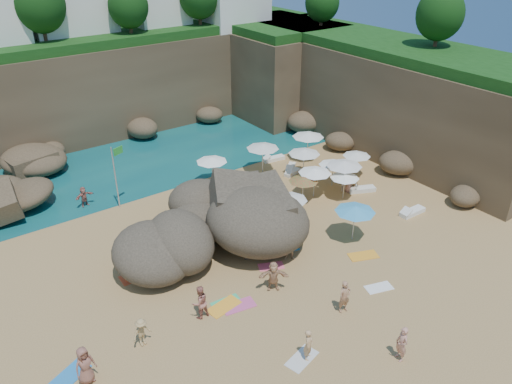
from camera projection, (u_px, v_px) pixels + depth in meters
ground at (258, 250)px, 29.94m from camera, size 120.00×120.00×0.00m
seawater at (86, 114)px, 51.30m from camera, size 120.00×120.00×0.00m
cliff_back at (119, 83)px, 46.87m from camera, size 44.00×8.00×8.00m
cliff_right at (380, 96)px, 43.55m from camera, size 8.00×30.00×8.00m
cliff_corner at (277, 70)px, 51.06m from camera, size 10.00×12.00×8.00m
rock_promontory at (2, 197)px, 35.64m from camera, size 12.00×7.00×2.00m
clifftop_buildings at (115, 0)px, 44.49m from camera, size 28.48×9.48×7.00m
clifftop_trees at (165, 6)px, 40.95m from camera, size 35.60×23.82×4.40m
rock_outcrop at (190, 248)px, 30.10m from camera, size 10.59×9.00×3.64m
flag_pole at (116, 169)px, 33.17m from camera, size 0.85×0.35×4.48m
parasol_0 at (212, 159)px, 36.59m from camera, size 2.31×2.31×2.18m
parasol_1 at (304, 152)px, 37.61m from camera, size 2.42×2.42×2.29m
parasol_2 at (263, 146)px, 38.28m from camera, size 2.53×2.53×2.39m
parasol_3 at (315, 171)px, 34.87m from camera, size 2.34×2.34×2.21m
parasol_4 at (308, 135)px, 40.27m from camera, size 2.57×2.57×2.43m
parasol_5 at (290, 198)px, 31.63m from camera, size 2.24×2.24×2.12m
parasol_6 at (303, 179)px, 34.22m from camera, size 2.06×2.06×1.95m
parasol_7 at (357, 154)px, 37.84m from camera, size 2.11×2.11×2.00m
parasol_8 at (345, 176)px, 34.69m from camera, size 2.05×2.05×1.94m
parasol_9 at (334, 163)px, 36.35m from camera, size 2.16×2.16×2.04m
parasol_10 at (355, 209)px, 29.96m from camera, size 2.48×2.48×2.34m
parasol_11 at (344, 164)px, 35.41m from camera, size 2.57×2.57×2.43m
lounger_0 at (292, 172)px, 38.95m from camera, size 1.67×0.96×0.25m
lounger_1 at (274, 159)px, 41.17m from camera, size 1.93×0.87×0.29m
lounger_2 at (291, 167)px, 39.76m from camera, size 1.59×1.43×0.25m
lounger_3 at (228, 221)px, 32.57m from camera, size 1.76×0.76×0.26m
lounger_4 at (362, 189)px, 36.41m from camera, size 2.09×1.43×0.31m
lounger_5 at (412, 212)px, 33.56m from camera, size 1.96×0.68×0.30m
towel_0 at (69, 376)px, 21.55m from camera, size 2.05×1.61×0.03m
towel_1 at (239, 306)px, 25.53m from camera, size 1.85×1.15×0.03m
towel_2 at (224, 306)px, 25.48m from camera, size 1.89×1.15×0.03m
towel_3 at (226, 302)px, 25.75m from camera, size 1.59×0.88×0.03m
towel_5 at (302, 359)px, 22.43m from camera, size 1.78×1.19×0.03m
towel_7 at (138, 275)px, 27.74m from camera, size 1.97×1.02×0.03m
towel_8 at (285, 249)px, 29.97m from camera, size 1.78×1.13×0.03m
towel_9 at (271, 266)px, 28.47m from camera, size 1.62×1.25×0.03m
towel_10 at (363, 256)px, 29.38m from camera, size 1.93×1.45×0.03m
towel_11 at (173, 270)px, 28.15m from camera, size 1.89×1.14×0.03m
towel_13 at (379, 288)px, 26.80m from camera, size 1.64×1.16×0.03m
person_stand_0 at (309, 345)px, 22.10m from camera, size 0.71×0.66×1.63m
person_stand_1 at (200, 302)px, 24.42m from camera, size 0.92×0.73×1.83m
person_stand_2 at (227, 193)px, 34.49m from camera, size 1.18×0.68×1.71m
person_stand_3 at (354, 183)px, 36.02m from camera, size 0.44×0.91×1.50m
person_stand_4 at (349, 183)px, 36.04m from camera, size 0.81×0.72×1.46m
person_stand_5 at (84, 196)px, 34.26m from camera, size 1.40×0.65×1.45m
person_stand_6 at (402, 344)px, 22.02m from camera, size 0.59×0.75×1.80m
person_lie_0 at (143, 342)px, 23.10m from camera, size 1.23×1.64×0.39m
person_lie_2 at (88, 377)px, 21.21m from camera, size 1.28×2.02×0.50m
person_lie_3 at (273, 286)px, 26.61m from camera, size 2.25×2.29×0.46m
person_lie_4 at (343, 308)px, 25.11m from camera, size 0.86×1.85×0.43m
person_lie_5 at (291, 255)px, 28.91m from camera, size 1.61×1.78×0.62m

